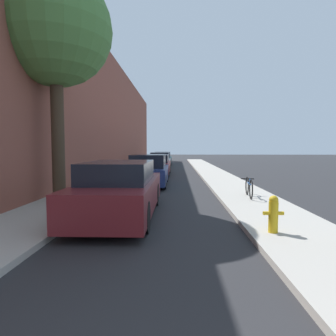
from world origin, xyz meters
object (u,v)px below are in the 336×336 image
(parked_car_maroon, at_px, (120,190))
(parked_car_silver, at_px, (160,161))
(parked_car_navy, at_px, (149,171))
(street_tree_near, at_px, (55,30))
(parked_car_teal, at_px, (163,159))
(bicycle, at_px, (249,187))
(parked_car_red, at_px, (157,165))
(fire_hydrant, at_px, (273,213))

(parked_car_maroon, bearing_deg, parked_car_silver, 89.96)
(parked_car_navy, height_order, parked_car_silver, parked_car_navy)
(street_tree_near, bearing_deg, parked_car_teal, 83.61)
(parked_car_silver, relative_size, bicycle, 2.85)
(parked_car_maroon, height_order, parked_car_silver, parked_car_maroon)
(bicycle, bearing_deg, parked_car_red, 118.33)
(parked_car_teal, relative_size, street_tree_near, 0.65)
(bicycle, bearing_deg, fire_hydrant, -91.69)
(parked_car_maroon, xyz_separation_m, parked_car_silver, (0.01, 17.12, -0.03))
(parked_car_maroon, bearing_deg, parked_car_navy, 88.98)
(parked_car_teal, bearing_deg, parked_car_silver, -89.60)
(fire_hydrant, bearing_deg, parked_car_red, 103.73)
(parked_car_navy, bearing_deg, parked_car_teal, 90.49)
(parked_car_navy, height_order, parked_car_red, parked_car_navy)
(parked_car_silver, height_order, parked_car_teal, parked_car_silver)
(parked_car_maroon, distance_m, street_tree_near, 5.56)
(parked_car_navy, bearing_deg, parked_car_silver, 90.53)
(parked_car_teal, bearing_deg, parked_car_maroon, -89.94)
(parked_car_teal, relative_size, fire_hydrant, 6.28)
(parked_car_red, relative_size, parked_car_teal, 1.00)
(parked_car_navy, distance_m, parked_car_silver, 10.84)
(street_tree_near, bearing_deg, parked_car_maroon, -38.00)
(street_tree_near, bearing_deg, parked_car_silver, 81.28)
(fire_hydrant, bearing_deg, street_tree_near, 148.14)
(fire_hydrant, bearing_deg, parked_car_silver, 99.96)
(parked_car_maroon, bearing_deg, parked_car_red, 89.42)
(parked_car_silver, bearing_deg, parked_car_red, -88.96)
(parked_car_teal, height_order, bicycle, parked_car_teal)
(parked_car_silver, relative_size, fire_hydrant, 6.06)
(parked_car_maroon, xyz_separation_m, bicycle, (3.85, 2.44, -0.24))
(street_tree_near, relative_size, fire_hydrant, 9.73)
(parked_car_silver, bearing_deg, street_tree_near, -98.72)
(parked_car_red, distance_m, parked_car_silver, 5.71)
(bicycle, bearing_deg, parked_car_silver, 110.38)
(parked_car_navy, bearing_deg, fire_hydrant, -68.09)
(parked_car_teal, bearing_deg, street_tree_near, -96.39)
(parked_car_red, height_order, parked_car_teal, parked_car_teal)
(street_tree_near, bearing_deg, fire_hydrant, -31.86)
(parked_car_red, relative_size, street_tree_near, 0.64)
(parked_car_red, bearing_deg, parked_car_silver, 91.04)
(fire_hydrant, distance_m, bicycle, 4.16)
(parked_car_red, xyz_separation_m, street_tree_near, (-2.45, -9.59, 4.74))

